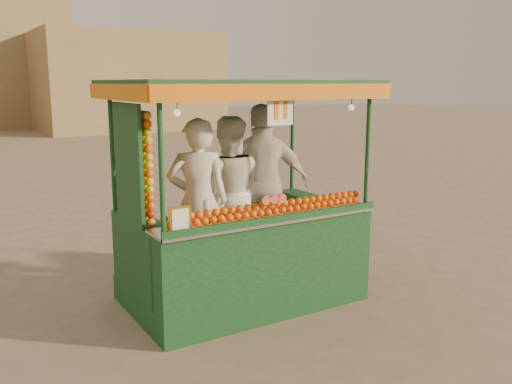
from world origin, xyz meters
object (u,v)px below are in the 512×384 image
juice_cart (240,235)px  vendor_right (263,184)px  vendor_left (198,202)px  vendor_middle (228,192)px

juice_cart → vendor_right: 0.83m
juice_cart → vendor_left: bearing=158.5°
vendor_middle → juice_cart: bearing=103.5°
vendor_middle → vendor_left: bearing=58.6°
juice_cart → vendor_left: juice_cart is taller
vendor_right → juice_cart: bearing=55.7°
juice_cart → vendor_middle: (0.12, 0.51, 0.38)m
juice_cart → vendor_right: (0.56, 0.42, 0.45)m
juice_cart → vendor_middle: 0.65m
vendor_left → vendor_right: vendor_right is taller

